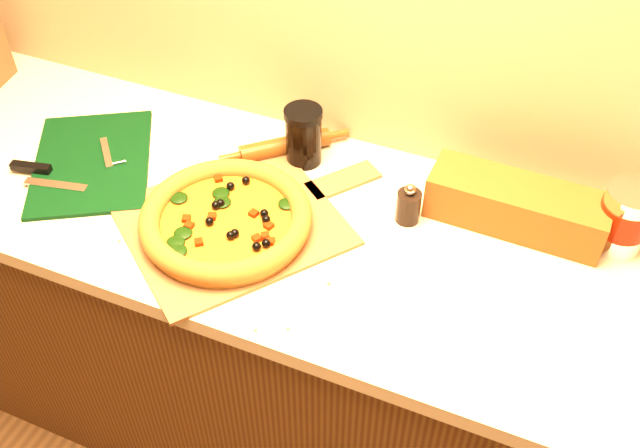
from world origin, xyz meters
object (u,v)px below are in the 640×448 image
(pizza, at_px, (226,219))
(dark_jar, at_px, (304,136))
(cutting_board, at_px, (90,162))
(coffee_canister, at_px, (624,218))
(pizza_peel, at_px, (239,220))
(rolling_pin, at_px, (285,146))
(pepper_grinder, at_px, (408,206))

(pizza, relative_size, dark_jar, 2.57)
(cutting_board, bearing_deg, coffee_canister, -20.15)
(pizza_peel, distance_m, rolling_pin, 0.26)
(rolling_pin, xyz_separation_m, coffee_canister, (0.79, -0.01, 0.06))
(pepper_grinder, bearing_deg, pizza, -152.11)
(pizza_peel, distance_m, dark_jar, 0.27)
(rolling_pin, bearing_deg, dark_jar, -7.50)
(cutting_board, relative_size, coffee_canister, 3.10)
(rolling_pin, relative_size, coffee_canister, 1.71)
(coffee_canister, bearing_deg, pepper_grinder, -166.95)
(pepper_grinder, xyz_separation_m, dark_jar, (-0.30, 0.10, 0.03))
(pepper_grinder, bearing_deg, cutting_board, -171.51)
(cutting_board, distance_m, pepper_grinder, 0.78)
(pizza, distance_m, pepper_grinder, 0.40)
(pizza_peel, xyz_separation_m, dark_jar, (0.05, 0.26, 0.07))
(pizza_peel, height_order, coffee_canister, coffee_canister)
(coffee_canister, xyz_separation_m, dark_jar, (-0.74, 0.00, -0.00))
(cutting_board, relative_size, dark_jar, 3.18)
(pizza_peel, height_order, pepper_grinder, pepper_grinder)
(pizza_peel, relative_size, pepper_grinder, 6.08)
(pizza_peel, relative_size, dark_jar, 4.23)
(pizza, relative_size, pepper_grinder, 3.69)
(pizza, bearing_deg, coffee_canister, 20.05)
(cutting_board, bearing_deg, pizza, -40.18)
(cutting_board, relative_size, pepper_grinder, 4.57)
(pepper_grinder, relative_size, rolling_pin, 0.40)
(dark_jar, bearing_deg, coffee_canister, -0.08)
(rolling_pin, bearing_deg, pizza_peel, -88.27)
(pizza, bearing_deg, cutting_board, 170.13)
(pizza_peel, relative_size, cutting_board, 1.33)
(pepper_grinder, relative_size, dark_jar, 0.70)
(pizza, xyz_separation_m, pepper_grinder, (0.35, 0.19, 0.01))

